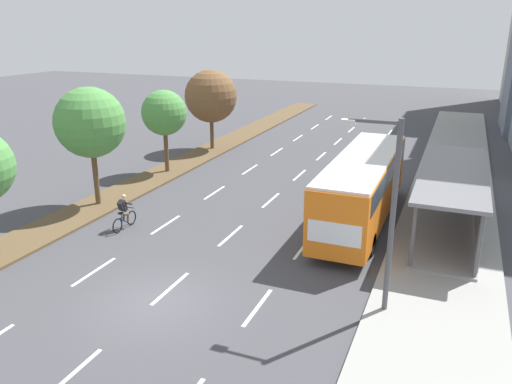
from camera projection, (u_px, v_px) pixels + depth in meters
The scene contains 13 objects.
ground_plane at pixel (154, 302), 17.76m from camera, with size 140.00×140.00×0.00m, color #424247.
median_strip at pixel (207, 152), 38.27m from camera, with size 2.60×52.00×0.12m, color brown.
sidewalk_right at pixel (453, 177), 31.97m from camera, with size 4.50×52.00×0.15m, color gray.
lane_divider_left at pixel (250, 169), 33.92m from camera, with size 0.14×44.96×0.01m.
lane_divider_center at pixel (300, 175), 32.66m from camera, with size 0.14×44.96×0.01m.
lane_divider_right at pixel (353, 181), 31.41m from camera, with size 0.14×44.96×0.01m.
bus_shelter at pixel (458, 195), 23.04m from camera, with size 2.90×10.38×2.86m.
bus at pixel (363, 183), 24.21m from camera, with size 2.54×11.29×3.37m.
cyclist at pixel (124, 213), 23.88m from camera, with size 0.46×1.82×1.71m.
median_tree_second at pixel (90, 123), 25.79m from camera, with size 3.63×3.63×6.22m.
median_tree_third at pixel (164, 113), 31.95m from camera, with size 2.88×2.88×5.28m.
median_tree_fourth at pixel (211, 96), 37.97m from camera, with size 3.95×3.95×5.99m.
streetlight at pixel (388, 204), 15.98m from camera, with size 1.91×0.24×6.50m.
Camera 1 is at (9.22, -13.08, 9.34)m, focal length 35.36 mm.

